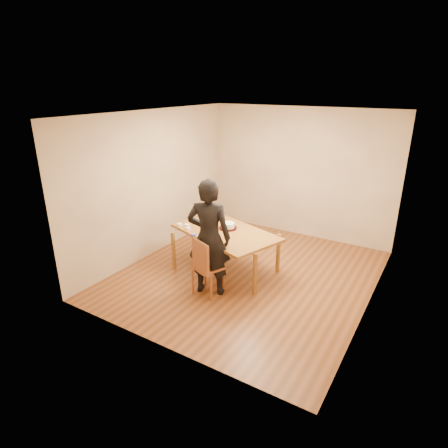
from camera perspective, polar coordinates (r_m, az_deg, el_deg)
The scene contains 16 objects.
room_shell at distance 6.38m, azimuth 5.33°, elevation 4.41°, with size 4.00×4.50×2.70m.
dining_table at distance 6.41m, azimuth 0.23°, elevation -1.29°, with size 1.79×1.06×0.04m, color brown.
dining_chair at distance 5.86m, azimuth -2.48°, elevation -6.54°, with size 0.40×0.40×0.04m, color brown.
cake_plate at distance 6.51m, azimuth 0.60°, elevation -0.60°, with size 0.31×0.31×0.02m, color red.
cake at distance 6.50m, azimuth 0.61°, elevation -0.21°, with size 0.23×0.23×0.07m, color white.
frosting_dome at distance 6.48m, azimuth 0.61°, elevation 0.20°, with size 0.22×0.22×0.03m, color white.
frosting_tub at distance 6.11m, azimuth -2.47°, elevation -1.88°, with size 0.08×0.08×0.07m, color white.
frosting_lid at distance 6.27m, azimuth -4.67°, elevation -1.63°, with size 0.09×0.09×0.01m, color #1923A4.
frosting_dollop at distance 6.26m, azimuth -4.67°, elevation -1.52°, with size 0.04×0.04×0.02m, color white.
ramekin_green at distance 6.49m, azimuth -5.50°, elevation -0.70°, with size 0.08×0.08×0.04m, color white.
ramekin_yellow at distance 6.63m, azimuth -5.66°, elevation -0.22°, with size 0.09×0.09×0.04m, color white.
ramekin_multi at distance 6.68m, azimuth -6.77°, elevation -0.11°, with size 0.09×0.09×0.04m, color white.
candy_box_pink at distance 6.98m, azimuth -1.94°, elevation 0.86°, with size 0.13×0.06×0.02m, color #C62E7D.
candy_box_green at distance 6.98m, azimuth -1.96°, elevation 1.02°, with size 0.12×0.06×0.02m, color green.
spatula at distance 6.12m, azimuth -2.66°, elevation -2.16°, with size 0.18×0.02×0.01m, color black.
person at distance 5.69m, azimuth -2.30°, elevation -2.10°, with size 0.68×0.44×1.85m, color black.
Camera 1 is at (2.69, -5.16, 3.14)m, focal length 30.00 mm.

